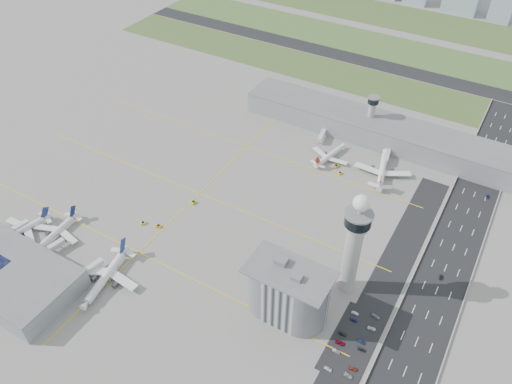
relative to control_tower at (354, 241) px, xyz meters
The scene contains 51 objects.
ground 80.47m from the control_tower, behind, with size 1000.00×1000.00×0.00m, color gray.
grass_strip_0 238.28m from the control_tower, 112.98° to the left, with size 480.00×50.00×0.08m, color #455829.
grass_strip_1 308.14m from the control_tower, 107.49° to the left, with size 480.00×60.00×0.08m, color #4B6A32.
grass_strip_2 384.80m from the control_tower, 103.89° to the left, with size 480.00×70.00×0.08m, color #4A642F.
runway 272.40m from the control_tower, 109.91° to the left, with size 480.00×22.00×0.10m, color black.
highway 56.01m from the control_tower, 10.54° to the right, with size 28.00×500.00×0.10m, color black.
barrier_left 45.73m from the control_tower, 15.42° to the right, with size 0.60×500.00×1.20m, color #9E9E99.
barrier_right 67.08m from the control_tower, ahead, with size 0.60×500.00×1.20m, color #9E9E99.
landside_road 43.28m from the control_tower, 45.00° to the right, with size 18.00×260.00×0.08m, color black.
parking_lot 48.79m from the control_tower, 61.93° to the right, with size 20.00×44.00×0.10m, color black.
taxiway_line_h_0 123.35m from the control_tower, 161.26° to the right, with size 260.00×0.60×0.01m, color yellow.
taxiway_line_h_1 119.40m from the control_tower, 168.89° to the left, with size 260.00×0.60×0.01m, color yellow.
taxiway_line_h_2 143.16m from the control_tower, 143.79° to the left, with size 260.00×0.60×0.01m, color yellow.
taxiway_line_v 119.40m from the control_tower, 168.89° to the left, with size 0.60×260.00×0.01m, color yellow.
control_tower is the anchor object (origin of this frame).
secondary_tower 148.97m from the control_tower, 106.48° to the left, with size 8.60×8.60×31.90m.
admin_building 41.10m from the control_tower, 123.70° to the right, with size 42.00×24.00×33.50m.
terminal_pier 146.15m from the control_tower, 102.88° to the left, with size 210.00×32.00×15.80m.
near_terminal 185.86m from the control_tower, 150.65° to the right, with size 84.00×42.00×13.00m.
airplane_near_a 194.07m from the control_tower, 161.02° to the right, with size 38.05×32.34×10.65m, color white, non-canonical shape.
airplane_near_b 173.28m from the control_tower, 161.87° to the right, with size 37.13×31.56×10.40m, color white, non-canonical shape.
airplane_near_c 132.63m from the control_tower, 150.79° to the right, with size 45.07×38.31×12.62m, color white, non-canonical shape.
airplane_far_a 117.54m from the control_tower, 118.50° to the left, with size 34.45×29.28×9.65m, color white, non-canonical shape.
airplane_far_b 108.12m from the control_tower, 99.24° to the left, with size 45.22×38.44×12.66m, color white, non-canonical shape.
jet_bridge_near_0 200.06m from the control_tower, 159.55° to the right, with size 14.00×3.00×5.70m, color silver, non-canonical shape.
jet_bridge_near_1 172.69m from the control_tower, 156.00° to the right, with size 14.00×3.00×5.70m, color silver, non-canonical shape.
jet_bridge_near_2 146.36m from the control_tower, 151.10° to the right, with size 14.00×3.00×5.70m, color silver, non-canonical shape.
jet_bridge_far_0 145.99m from the control_tower, 119.45° to the left, with size 14.00×3.00×5.70m, color silver, non-canonical shape.
jet_bridge_far_1 129.66m from the control_tower, 99.16° to the left, with size 14.00×3.00×5.70m, color silver, non-canonical shape.
tug_0 172.39m from the control_tower, 163.57° to the right, with size 2.14×3.12×1.81m, color #EBDB00, non-canonical shape.
tug_1 130.86m from the control_tower, behind, with size 2.15×3.13×1.82m, color yellow, non-canonical shape.
tug_2 121.14m from the control_tower, behind, with size 2.13×3.09×1.80m, color orange, non-canonical shape.
tug_3 115.30m from the control_tower, behind, with size 2.25×3.27×1.90m, color #D2C50B, non-canonical shape.
tug_4 102.05m from the control_tower, 115.18° to the left, with size 2.00×2.90×1.69m, color gold, non-canonical shape.
tug_5 109.11m from the control_tower, 116.54° to the left, with size 2.36×3.44×2.00m, color orange, non-canonical shape.
car_lot_0 61.34m from the control_tower, 76.51° to the right, with size 1.54×3.82×1.30m, color white.
car_lot_1 53.20m from the control_tower, 73.62° to the right, with size 1.31×3.76×1.24m, color #9C9EA6.
car_lot_2 49.52m from the control_tower, 71.73° to the right, with size 2.18×4.74×1.32m, color maroon.
car_lot_3 45.97m from the control_tower, 70.12° to the right, with size 1.63×4.01×1.16m, color #25262E.
car_lot_4 40.74m from the control_tower, 56.87° to the right, with size 1.45×3.60×1.23m, color navy.
car_lot_5 38.81m from the control_tower, 52.10° to the right, with size 1.26×3.60×1.19m, color silver.
car_lot_6 62.57m from the control_tower, 65.95° to the right, with size 1.95×4.22×1.17m, color #A3A4A7.
car_lot_7 59.45m from the control_tower, 63.25° to the right, with size 1.73×4.25×1.23m, color maroon.
car_lot_8 51.65m from the control_tower, 55.98° to the right, with size 1.52×3.79×1.29m, color black.
car_lot_9 48.69m from the control_tower, 54.74° to the right, with size 1.26×3.61×1.19m, color navy.
car_lot_10 44.62m from the control_tower, 40.40° to the right, with size 1.87×4.06×1.13m, color white.
car_lot_11 41.60m from the control_tower, 26.98° to the right, with size 1.78×4.37×1.27m, color gray.
car_hw_1 63.10m from the control_tower, 36.60° to the left, with size 1.26×3.62×1.19m, color black.
car_hw_2 128.82m from the control_tower, 65.86° to the left, with size 1.80×3.91×1.09m, color navy.
car_hw_4 176.90m from the control_tower, 78.09° to the left, with size 1.49×3.70×1.26m, color #A3A3A3.
skyline_bldg_10 416.22m from the control_tower, 89.82° to the left, with size 23.01×18.41×27.75m, color #9EADC1.
Camera 1 is at (116.12, -161.74, 214.37)m, focal length 35.00 mm.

